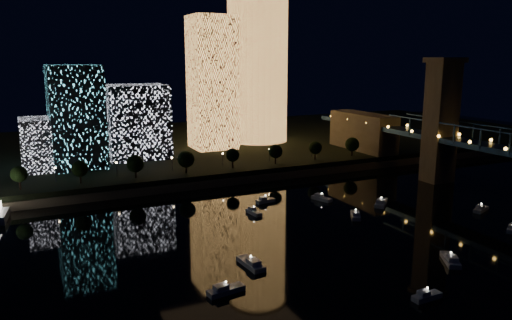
# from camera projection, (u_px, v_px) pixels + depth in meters

# --- Properties ---
(ground) EXTENTS (520.00, 520.00, 0.00)m
(ground) POSITION_uv_depth(u_px,v_px,m) (393.00, 247.00, 134.07)
(ground) COLOR black
(ground) RESTS_ON ground
(far_bank) EXTENTS (420.00, 160.00, 5.00)m
(far_bank) POSITION_uv_depth(u_px,v_px,m) (199.00, 145.00, 275.19)
(far_bank) COLOR black
(far_bank) RESTS_ON ground
(seawall) EXTENTS (420.00, 6.00, 3.00)m
(seawall) POSITION_uv_depth(u_px,v_px,m) (261.00, 177.00, 206.35)
(seawall) COLOR #6B5E4C
(seawall) RESTS_ON ground
(tower_cylindrical) EXTENTS (34.00, 34.00, 86.35)m
(tower_cylindrical) POSITION_uv_depth(u_px,v_px,m) (258.00, 61.00, 266.02)
(tower_cylindrical) COLOR #ED9F4B
(tower_cylindrical) RESTS_ON far_bank
(tower_rectangular) EXTENTS (20.45, 20.45, 65.06)m
(tower_rectangular) POSITION_uv_depth(u_px,v_px,m) (212.00, 83.00, 246.76)
(tower_rectangular) COLOR #ED9F4B
(tower_rectangular) RESTS_ON far_bank
(midrise_blocks) EXTENTS (100.03, 33.59, 42.07)m
(midrise_blocks) POSITION_uv_depth(u_px,v_px,m) (62.00, 125.00, 209.30)
(midrise_blocks) COLOR silver
(midrise_blocks) RESTS_ON far_bank
(motorboats) EXTENTS (106.84, 81.34, 2.78)m
(motorboats) POSITION_uv_depth(u_px,v_px,m) (354.00, 229.00, 145.73)
(motorboats) COLOR silver
(motorboats) RESTS_ON ground
(esplanade_trees) EXTENTS (166.49, 6.76, 8.88)m
(esplanade_trees) POSITION_uv_depth(u_px,v_px,m) (186.00, 159.00, 197.24)
(esplanade_trees) COLOR black
(esplanade_trees) RESTS_ON far_bank
(street_lamps) EXTENTS (132.70, 0.70, 5.65)m
(street_lamps) POSITION_uv_depth(u_px,v_px,m) (172.00, 161.00, 201.21)
(street_lamps) COLOR black
(street_lamps) RESTS_ON far_bank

